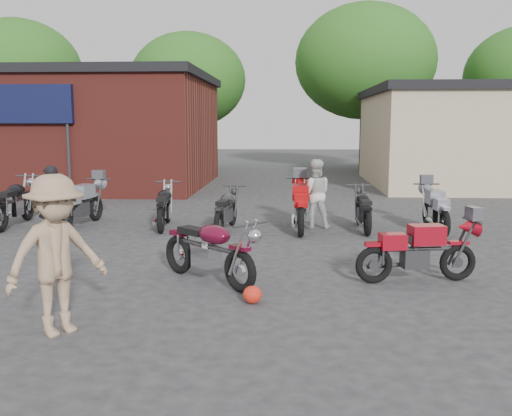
# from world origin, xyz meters

# --- Properties ---
(ground) EXTENTS (90.00, 90.00, 0.00)m
(ground) POSITION_xyz_m (0.00, 0.00, 0.00)
(ground) COLOR #2B2B2D
(brick_building) EXTENTS (12.00, 8.00, 4.00)m
(brick_building) POSITION_xyz_m (-9.00, 14.00, 2.00)
(brick_building) COLOR maroon
(brick_building) RESTS_ON ground
(stucco_building) EXTENTS (10.00, 8.00, 3.50)m
(stucco_building) POSITION_xyz_m (8.50, 15.00, 1.75)
(stucco_building) COLOR tan
(stucco_building) RESTS_ON ground
(tree_0) EXTENTS (6.56, 6.56, 8.20)m
(tree_0) POSITION_xyz_m (-14.00, 22.00, 4.10)
(tree_0) COLOR #265917
(tree_0) RESTS_ON ground
(tree_1) EXTENTS (5.92, 5.92, 7.40)m
(tree_1) POSITION_xyz_m (-5.00, 22.00, 3.70)
(tree_1) COLOR #265917
(tree_1) RESTS_ON ground
(tree_2) EXTENTS (7.04, 7.04, 8.80)m
(tree_2) POSITION_xyz_m (4.00, 22.00, 4.40)
(tree_2) COLOR #265917
(tree_2) RESTS_ON ground
(vintage_motorcycle) EXTENTS (1.92, 1.82, 1.16)m
(vintage_motorcycle) POSITION_xyz_m (-0.93, 0.65, 0.58)
(vintage_motorcycle) COLOR #580B21
(vintage_motorcycle) RESTS_ON ground
(sportbike) EXTENTS (1.91, 0.91, 1.06)m
(sportbike) POSITION_xyz_m (2.25, 0.88, 0.53)
(sportbike) COLOR #A30D1D
(sportbike) RESTS_ON ground
(helmet) EXTENTS (0.32, 0.32, 0.24)m
(helmet) POSITION_xyz_m (-0.21, -0.31, 0.12)
(helmet) COLOR red
(helmet) RESTS_ON ground
(person_dark) EXTENTS (0.68, 0.60, 1.56)m
(person_dark) POSITION_xyz_m (-4.62, 3.62, 0.78)
(person_dark) COLOR black
(person_dark) RESTS_ON ground
(person_light) EXTENTS (0.80, 0.63, 1.60)m
(person_light) POSITION_xyz_m (0.85, 5.35, 0.80)
(person_light) COLOR silver
(person_light) RESTS_ON ground
(person_tan) EXTENTS (1.31, 1.35, 1.85)m
(person_tan) POSITION_xyz_m (-2.37, -1.54, 0.93)
(person_tan) COLOR #A08163
(person_tan) RESTS_ON ground
(row_bike_0) EXTENTS (0.86, 2.19, 1.24)m
(row_bike_0) POSITION_xyz_m (-6.19, 5.19, 0.62)
(row_bike_0) COLOR black
(row_bike_0) RESTS_ON ground
(row_bike_1) EXTENTS (0.94, 2.06, 1.15)m
(row_bike_1) POSITION_xyz_m (-4.64, 5.33, 0.58)
(row_bike_1) COLOR gray
(row_bike_1) RESTS_ON ground
(row_bike_2) EXTENTS (0.83, 1.98, 1.11)m
(row_bike_2) POSITION_xyz_m (-2.62, 5.18, 0.56)
(row_bike_2) COLOR black
(row_bike_2) RESTS_ON ground
(row_bike_3) EXTENTS (0.81, 1.87, 1.05)m
(row_bike_3) POSITION_xyz_m (-1.15, 4.92, 0.52)
(row_bike_3) COLOR #27272A
(row_bike_3) RESTS_ON ground
(row_bike_4) EXTENTS (0.71, 2.13, 1.24)m
(row_bike_4) POSITION_xyz_m (0.52, 5.05, 0.62)
(row_bike_4) COLOR red
(row_bike_4) RESTS_ON ground
(row_bike_5) EXTENTS (0.63, 1.84, 1.06)m
(row_bike_5) POSITION_xyz_m (1.94, 5.13, 0.53)
(row_bike_5) COLOR black
(row_bike_5) RESTS_ON ground
(row_bike_6) EXTENTS (0.67, 1.92, 1.11)m
(row_bike_6) POSITION_xyz_m (3.53, 5.07, 0.55)
(row_bike_6) COLOR gray
(row_bike_6) RESTS_ON ground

